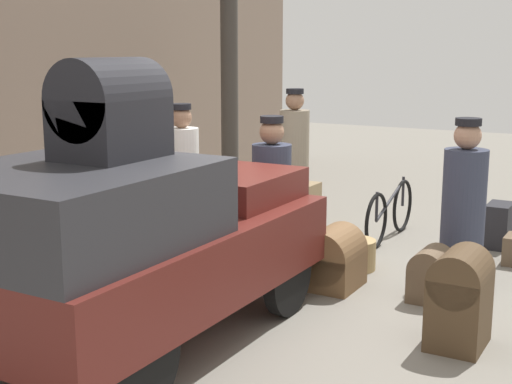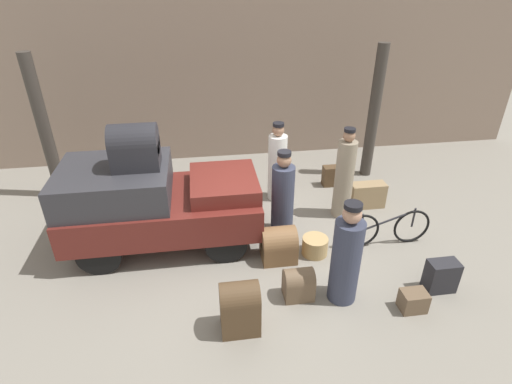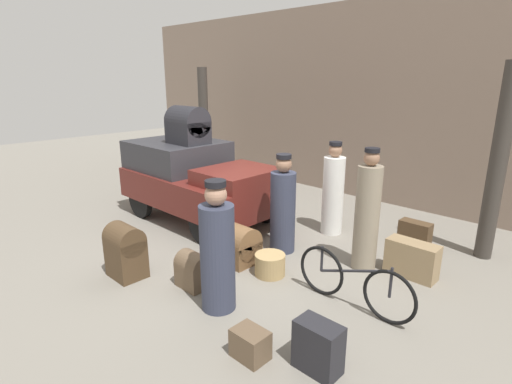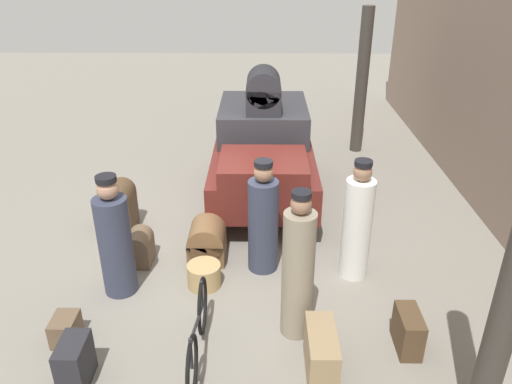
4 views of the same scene
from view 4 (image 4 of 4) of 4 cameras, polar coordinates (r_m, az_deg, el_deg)
name	(u,v)px [view 4 (image 4 of 4)]	position (r m, az deg, el deg)	size (l,w,h in m)	color
ground_plane	(243,240)	(7.88, -1.44, -5.54)	(30.00, 30.00, 0.00)	gray
canopy_pillar_left	(362,82)	(11.09, 11.99, 12.17)	(0.26, 0.26, 3.08)	#38332D
canopy_pillar_right	(512,292)	(4.81, 27.21, -10.11)	(0.26, 0.26, 3.08)	#38332D
truck	(263,152)	(8.90, 0.82, 4.65)	(3.35, 1.73, 1.55)	black
bicycle	(198,334)	(5.71, -6.69, -15.79)	(1.65, 0.04, 0.73)	black
wicker_basket	(204,275)	(6.87, -5.94, -9.42)	(0.45, 0.45, 0.33)	tan
conductor_in_dark_uniform	(298,271)	(5.72, 4.82, -9.00)	(0.37, 0.37, 1.87)	gray
porter_carrying_trunk	(357,225)	(6.85, 11.49, -3.73)	(0.39, 0.39, 1.73)	white
porter_lifting_near_truck	(115,241)	(6.67, -15.81, -5.46)	(0.43, 0.43, 1.68)	#33384C
porter_with_bicycle	(263,222)	(6.87, 0.82, -3.41)	(0.42, 0.42, 1.66)	#33384C
trunk_umber_medium	(120,206)	(8.28, -15.24, -1.52)	(0.54, 0.42, 0.80)	#4C3823
trunk_barrel_dark	(207,242)	(7.35, -5.62, -5.65)	(0.59, 0.53, 0.61)	brown
suitcase_tan_flat	(408,331)	(6.12, 16.98, -14.94)	(0.52, 0.25, 0.47)	#4C3823
suitcase_small_leather	(139,247)	(7.44, -13.20, -6.16)	(0.45, 0.36, 0.51)	brown
suitcase_black_upright	(75,363)	(5.81, -19.99, -17.85)	(0.47, 0.28, 0.53)	#232328
trunk_large_brown	(66,329)	(6.41, -20.94, -14.43)	(0.38, 0.28, 0.32)	brown
trunk_wicker_pale	(321,353)	(5.62, 7.46, -17.81)	(0.73, 0.31, 0.54)	#937A56
trunk_on_truck_roof	(264,91)	(8.76, 0.87, 11.41)	(0.77, 0.59, 0.74)	#232328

